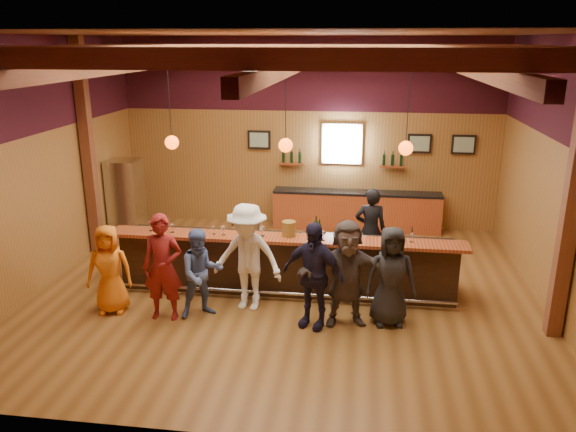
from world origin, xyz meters
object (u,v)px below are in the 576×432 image
Objects in this scene: back_bar_cabinet at (356,211)px; stainless_fridge at (126,198)px; customer_dark at (391,276)px; bottle_a at (316,228)px; bar_counter at (288,262)px; customer_orange at (109,269)px; ice_bucket at (289,229)px; customer_redvest at (163,267)px; customer_denim at (201,273)px; bartender at (370,230)px; customer_navy at (313,275)px; customer_brown at (347,273)px; customer_white at (248,257)px.

back_bar_cabinet is 2.22× the size of stainless_fridge.
stainless_fridge is at bearing 140.86° from customer_dark.
back_bar_cabinet is 10.79× the size of bottle_a.
customer_orange is at bearing -154.83° from bar_counter.
bottle_a reaches higher than ice_bucket.
customer_redvest is 0.62m from customer_denim.
customer_dark is 2.01m from ice_bucket.
bartender is (-0.31, 2.20, 0.02)m from customer_dark.
bottle_a is at bearing -99.86° from back_bar_cabinet.
customer_navy is at bearing 66.60° from bartender.
customer_orange is at bearing 170.54° from customer_redvest.
customer_brown is at bearing -47.64° from bar_counter.
stainless_fridge is 1.18× the size of customer_orange.
stainless_fridge is at bearing 150.27° from bottle_a.
customer_redvest is 1.06× the size of bartender.
customer_white is 1.10× the size of bartender.
customer_redvest is at bearing -148.27° from customer_white.
back_bar_cabinet is 4.75m from customer_dark.
stainless_fridge is 4.49m from customer_redvest.
bottle_a is (-1.27, 0.93, 0.44)m from customer_dark.
stainless_fridge reaches higher than customer_orange.
ice_bucket is 0.48m from bottle_a.
customer_navy reaches higher than customer_orange.
customer_orange is at bearing 152.85° from customer_denim.
stainless_fridge is 5.36m from bottle_a.
customer_orange reaches higher than bottle_a.
back_bar_cabinet is at bearing 78.29° from customer_white.
bar_counter is at bearing 15.85° from customer_denim.
customer_redvest is (-1.85, -1.43, 0.37)m from bar_counter.
customer_white is 1.13× the size of customer_dark.
customer_white is at bearing 166.50° from customer_dark.
customer_white is 1.23m from customer_navy.
customer_redvest is 1.39m from customer_white.
ice_bucket is at bearing 39.34° from bartender.
back_bar_cabinet is 4.05m from ice_bucket.
bartender is (2.05, 1.97, -0.08)m from customer_white.
customer_brown is (3.93, 0.11, 0.11)m from customer_orange.
bar_counter is 3.39× the size of customer_white.
customer_white is at bearing -147.21° from bottle_a.
customer_dark reaches higher than bar_counter.
customer_dark is (2.36, -0.23, -0.11)m from customer_white.
bartender is at bearing 89.04° from customer_navy.
customer_orange is 1.01× the size of customer_denim.
back_bar_cabinet is at bearing 33.89° from customer_denim.
customer_denim is 4.07× the size of bottle_a.
bar_counter is at bearing 34.22° from customer_redvest.
bar_counter is 23.75× the size of ice_bucket.
customer_white is at bearing -0.05° from customer_orange.
customer_white is at bearing -43.27° from stainless_fridge.
stainless_fridge is 0.97× the size of customer_white.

